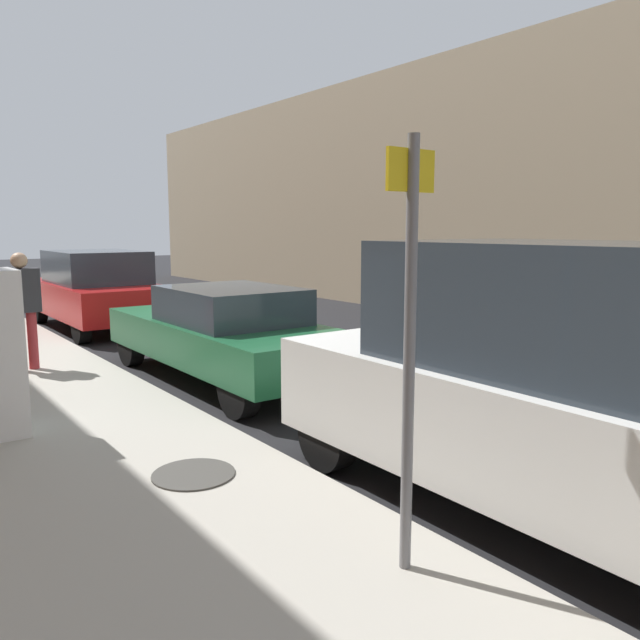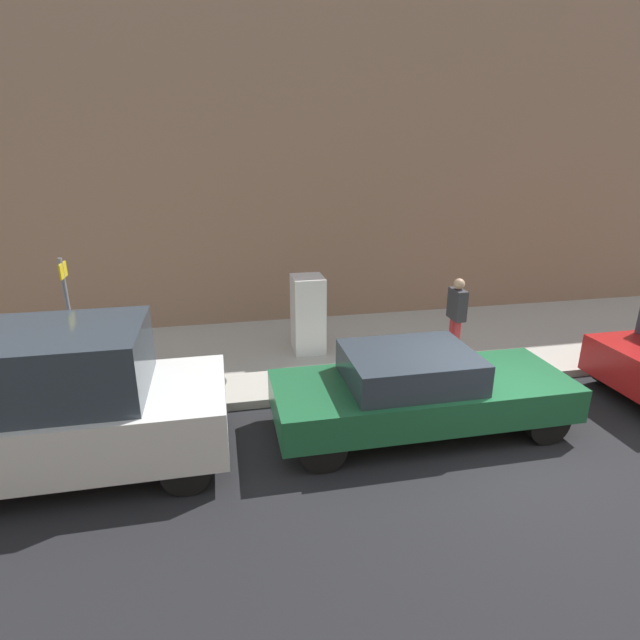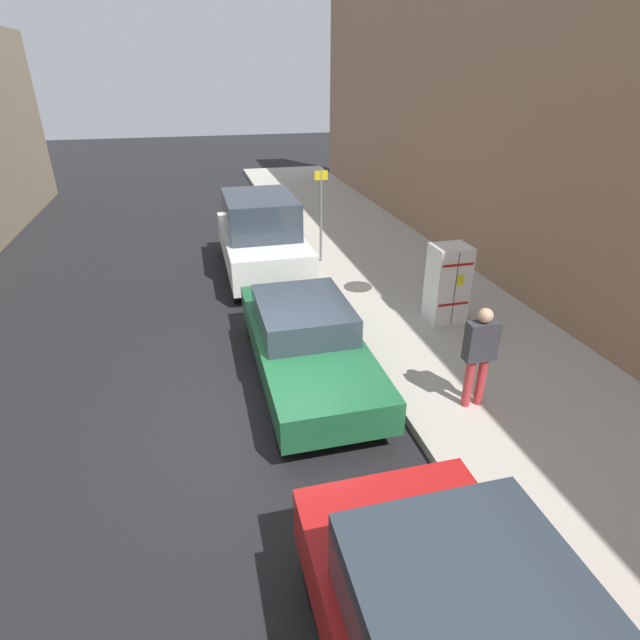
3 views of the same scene
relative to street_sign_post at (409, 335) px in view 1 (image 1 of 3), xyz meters
The scene contains 8 objects.
ground_plane 7.15m from the street_sign_post, 69.92° to the left, with size 80.00×80.00×0.00m, color black.
building_facade_across 12.34m from the street_sign_post, 32.33° to the left, with size 2.05×37.40×6.46m, color tan.
manhole_cover 2.58m from the street_sign_post, 101.35° to the left, with size 0.70×0.70×0.02m, color #47443F.
street_sign_post is the anchor object (origin of this frame).
pedestrian_walking_far 7.28m from the street_sign_post, 95.36° to the left, with size 0.50×0.23×1.72m.
parked_van_white 1.78m from the street_sign_post, ahead, with size 2.02×4.64×2.13m.
parked_sedan_green 5.78m from the street_sign_post, 72.87° to the left, with size 1.79×4.76×1.39m.
parked_suv_red 11.60m from the street_sign_post, 81.64° to the left, with size 1.97×4.52×1.73m.
Camera 1 is at (-4.94, -9.11, 2.23)m, focal length 35.00 mm.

